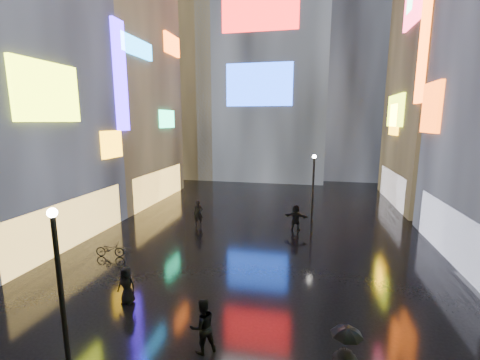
% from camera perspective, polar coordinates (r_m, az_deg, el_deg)
% --- Properties ---
extents(ground, '(140.00, 140.00, 0.00)m').
position_cam_1_polar(ground, '(23.95, 4.06, -8.39)').
color(ground, black).
rests_on(ground, ground).
extents(building_left_far, '(10.28, 12.00, 22.00)m').
position_cam_1_polar(building_left_far, '(34.41, -22.46, 15.13)').
color(building_left_far, black).
rests_on(building_left_far, ground).
extents(building_right_far, '(10.28, 12.00, 28.00)m').
position_cam_1_polar(building_right_far, '(35.47, 35.28, 18.78)').
color(building_right_far, black).
rests_on(building_right_far, ground).
extents(tower_main, '(16.00, 14.20, 42.00)m').
position_cam_1_polar(tower_main, '(48.67, 4.95, 26.27)').
color(tower_main, black).
rests_on(tower_main, ground).
extents(tower_flank_right, '(12.00, 12.00, 34.00)m').
position_cam_1_polar(tower_flank_right, '(49.68, 20.03, 20.62)').
color(tower_flank_right, black).
rests_on(tower_flank_right, ground).
extents(tower_flank_left, '(10.00, 10.00, 26.00)m').
position_cam_1_polar(tower_flank_left, '(47.92, -9.28, 16.65)').
color(tower_flank_left, black).
rests_on(tower_flank_left, ground).
extents(lamp_near, '(0.30, 0.30, 5.20)m').
position_cam_1_polar(lamp_near, '(11.75, -29.43, -15.01)').
color(lamp_near, black).
rests_on(lamp_near, ground).
extents(lamp_far, '(0.30, 0.30, 5.20)m').
position_cam_1_polar(lamp_far, '(25.47, 12.89, -0.63)').
color(lamp_far, black).
rests_on(lamp_far, ground).
extents(pedestrian_1, '(1.18, 1.14, 1.91)m').
position_cam_1_polar(pedestrian_1, '(11.89, -6.68, -24.35)').
color(pedestrian_1, black).
rests_on(pedestrian_1, ground).
extents(pedestrian_4, '(0.81, 0.53, 1.63)m').
position_cam_1_polar(pedestrian_4, '(15.23, -19.51, -17.20)').
color(pedestrian_4, black).
rests_on(pedestrian_4, ground).
extents(pedestrian_5, '(1.79, 0.84, 1.86)m').
position_cam_1_polar(pedestrian_5, '(23.35, 9.88, -6.63)').
color(pedestrian_5, black).
rests_on(pedestrian_5, ground).
extents(pedestrian_6, '(0.78, 0.59, 1.93)m').
position_cam_1_polar(pedestrian_6, '(24.13, -7.44, -5.91)').
color(pedestrian_6, black).
rests_on(pedestrian_6, ground).
extents(umbrella_1, '(1.11, 1.11, 0.70)m').
position_cam_1_polar(umbrella_1, '(9.71, 18.39, -25.23)').
color(umbrella_1, black).
rests_on(umbrella_1, pedestrian_2).
extents(umbrella_2, '(1.20, 1.19, 0.86)m').
position_cam_1_polar(umbrella_2, '(14.70, -19.81, -12.89)').
color(umbrella_2, black).
rests_on(umbrella_2, pedestrian_4).
extents(bicycle, '(1.74, 0.80, 0.88)m').
position_cam_1_polar(bicycle, '(20.34, -22.10, -11.34)').
color(bicycle, black).
rests_on(bicycle, ground).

